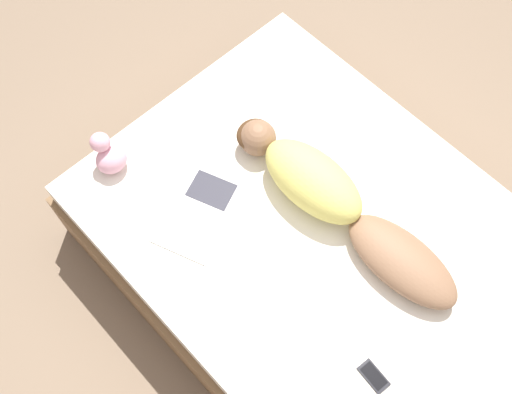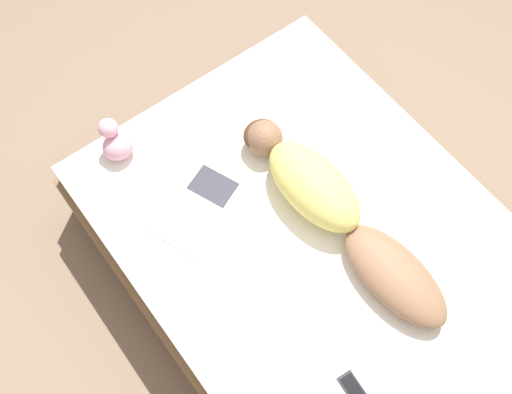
% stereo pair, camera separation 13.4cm
% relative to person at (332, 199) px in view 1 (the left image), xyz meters
% --- Properties ---
extents(ground_plane, '(12.00, 12.00, 0.00)m').
position_rel_person_xyz_m(ground_plane, '(-0.11, -0.06, -0.64)').
color(ground_plane, '#7A6651').
extents(bed, '(1.69, 2.25, 0.54)m').
position_rel_person_xyz_m(bed, '(-0.11, -0.06, -0.37)').
color(bed, brown).
rests_on(bed, ground_plane).
extents(person, '(0.31, 1.31, 0.24)m').
position_rel_person_xyz_m(person, '(0.00, 0.00, 0.00)').
color(person, brown).
rests_on(person, bed).
extents(open_magazine, '(0.55, 0.46, 0.01)m').
position_rel_person_xyz_m(open_magazine, '(-0.46, 0.42, -0.10)').
color(open_magazine, white).
rests_on(open_magazine, bed).
extents(cell_phone, '(0.08, 0.14, 0.01)m').
position_rel_person_xyz_m(cell_phone, '(-0.44, -0.67, -0.09)').
color(cell_phone, black).
rests_on(cell_phone, bed).
extents(plush_toy, '(0.16, 0.17, 0.21)m').
position_rel_person_xyz_m(plush_toy, '(-0.61, 0.91, -0.01)').
color(plush_toy, '#DB9EB2').
rests_on(plush_toy, bed).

